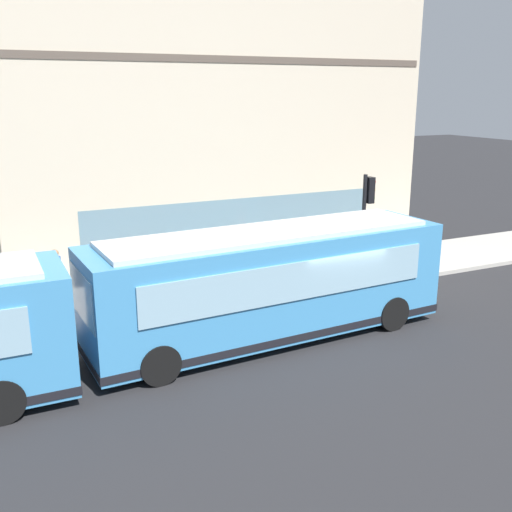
% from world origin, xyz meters
% --- Properties ---
extents(ground, '(120.00, 120.00, 0.00)m').
position_xyz_m(ground, '(0.00, 0.00, 0.00)').
color(ground, '#262628').
extents(sidewalk_curb, '(3.80, 40.00, 0.15)m').
position_xyz_m(sidewalk_curb, '(4.50, 0.00, 0.07)').
color(sidewalk_curb, '#B2ADA3').
rests_on(sidewalk_curb, ground).
extents(building_corner, '(8.55, 16.26, 14.00)m').
position_xyz_m(building_corner, '(10.65, 0.00, 6.99)').
color(building_corner, beige).
rests_on(building_corner, ground).
extents(city_bus_nearside, '(3.07, 10.16, 3.07)m').
position_xyz_m(city_bus_nearside, '(0.17, 1.72, 1.55)').
color(city_bus_nearside, '#3F8CC6').
rests_on(city_bus_nearside, ground).
extents(traffic_light_near_corner, '(0.32, 0.49, 3.75)m').
position_xyz_m(traffic_light_near_corner, '(3.12, -3.52, 2.77)').
color(traffic_light_near_corner, black).
rests_on(traffic_light_near_corner, sidewalk_curb).
extents(fire_hydrant, '(0.35, 0.35, 0.74)m').
position_xyz_m(fire_hydrant, '(3.88, -4.54, 0.51)').
color(fire_hydrant, yellow).
rests_on(fire_hydrant, sidewalk_curb).
extents(pedestrian_near_building_entrance, '(0.32, 0.32, 1.80)m').
position_xyz_m(pedestrian_near_building_entrance, '(5.00, 6.68, 1.20)').
color(pedestrian_near_building_entrance, '#8C3F8C').
rests_on(pedestrian_near_building_entrance, sidewalk_curb).
extents(pedestrian_near_hydrant, '(0.32, 0.32, 1.60)m').
position_xyz_m(pedestrian_near_hydrant, '(4.59, -5.28, 1.07)').
color(pedestrian_near_hydrant, gold).
rests_on(pedestrian_near_hydrant, sidewalk_curb).
extents(pedestrian_by_light_pole, '(0.32, 0.32, 1.68)m').
position_xyz_m(pedestrian_by_light_pole, '(4.35, 8.25, 1.12)').
color(pedestrian_by_light_pole, '#B23338').
rests_on(pedestrian_by_light_pole, sidewalk_curb).
extents(pedestrian_walking_along_curb, '(0.32, 0.32, 1.66)m').
position_xyz_m(pedestrian_walking_along_curb, '(3.16, -1.65, 1.10)').
color(pedestrian_walking_along_curb, black).
rests_on(pedestrian_walking_along_curb, sidewalk_curb).
extents(newspaper_vending_box, '(0.44, 0.43, 0.90)m').
position_xyz_m(newspaper_vending_box, '(5.67, 3.73, 0.60)').
color(newspaper_vending_box, '#BF3F19').
rests_on(newspaper_vending_box, sidewalk_curb).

